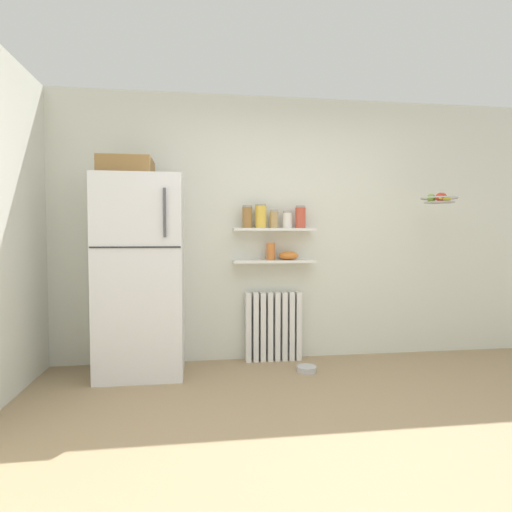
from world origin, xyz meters
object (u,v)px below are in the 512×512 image
pet_food_bowl (307,369)px  storage_jar_4 (300,217)px  storage_jar_2 (274,219)px  storage_jar_0 (247,217)px  shelf_bowl (289,256)px  hanging_fruit_basket (439,199)px  storage_jar_3 (287,220)px  vase (271,251)px  radiator (273,326)px  storage_jar_1 (261,216)px  refrigerator (141,272)px

pet_food_bowl → storage_jar_4: bearing=85.9°
storage_jar_2 → pet_food_bowl: (0.24, -0.36, -1.37)m
storage_jar_0 → shelf_bowl: 0.55m
hanging_fruit_basket → storage_jar_3: bearing=166.7°
vase → storage_jar_0: bearing=180.0°
radiator → storage_jar_1: bearing=-167.1°
radiator → storage_jar_1: size_ratio=2.92×
storage_jar_4 → vase: (-0.29, 0.00, -0.33)m
storage_jar_2 → storage_jar_4: storage_jar_4 is taller
storage_jar_0 → pet_food_bowl: bearing=-36.1°
storage_jar_1 → storage_jar_3: (0.26, -0.00, -0.03)m
storage_jar_0 → hanging_fruit_basket: bearing=-10.5°
storage_jar_0 → storage_jar_2: size_ratio=1.22×
shelf_bowl → pet_food_bowl: (0.09, -0.36, -1.01)m
pet_food_bowl → radiator: bearing=120.9°
storage_jar_1 → hanging_fruit_basket: size_ratio=0.70×
storage_jar_0 → storage_jar_3: size_ratio=1.31×
refrigerator → storage_jar_1: size_ratio=8.21×
radiator → storage_jar_4: (0.26, -0.03, 1.08)m
storage_jar_3 → hanging_fruit_basket: size_ratio=0.51×
storage_jar_2 → pet_food_bowl: 1.44m
storage_jar_4 → storage_jar_3: bearing=180.0°
storage_jar_0 → pet_food_bowl: storage_jar_0 is taller
storage_jar_0 → storage_jar_4: 0.52m
refrigerator → radiator: (1.24, 0.23, -0.57)m
storage_jar_2 → storage_jar_1: bearing=180.0°
refrigerator → shelf_bowl: size_ratio=9.96×
storage_jar_0 → vase: size_ratio=1.30×
storage_jar_2 → storage_jar_3: size_ratio=1.07×
shelf_bowl → hanging_fruit_basket: hanging_fruit_basket is taller
radiator → hanging_fruit_basket: hanging_fruit_basket is taller
storage_jar_3 → hanging_fruit_basket: bearing=-13.3°
storage_jar_0 → shelf_bowl: bearing=0.0°
radiator → hanging_fruit_basket: size_ratio=2.03×
storage_jar_0 → radiator: bearing=6.5°
storage_jar_3 → pet_food_bowl: storage_jar_3 is taller
storage_jar_1 → storage_jar_3: bearing=-0.0°
storage_jar_1 → pet_food_bowl: 1.49m
storage_jar_4 → storage_jar_1: bearing=180.0°
storage_jar_2 → shelf_bowl: 0.38m
storage_jar_1 → storage_jar_4: (0.39, -0.00, -0.01)m
storage_jar_0 → storage_jar_2: bearing=-0.0°
refrigerator → pet_food_bowl: 1.73m
radiator → storage_jar_2: (0.00, -0.03, 1.06)m
radiator → storage_jar_1: storage_jar_1 is taller
storage_jar_3 → storage_jar_4: 0.13m
vase → shelf_bowl: 0.18m
storage_jar_0 → storage_jar_1: 0.13m
radiator → storage_jar_3: bearing=-12.9°
radiator → refrigerator: bearing=-169.3°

